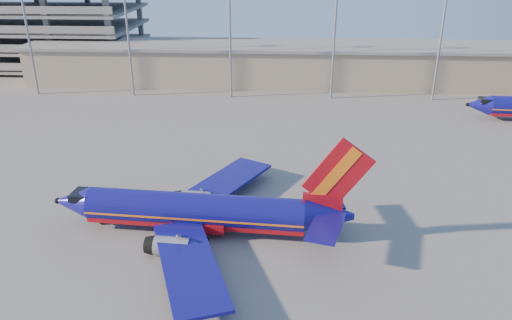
# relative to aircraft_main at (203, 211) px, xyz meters

# --- Properties ---
(ground) EXTENTS (220.00, 220.00, 0.00)m
(ground) POSITION_rel_aircraft_main_xyz_m (2.73, 5.86, -2.42)
(ground) COLOR slate
(ground) RESTS_ON ground
(terminal_building) EXTENTS (122.00, 16.00, 8.50)m
(terminal_building) POSITION_rel_aircraft_main_xyz_m (12.73, 63.86, 1.89)
(terminal_building) COLOR gray
(terminal_building) RESTS_ON ground
(parking_garage) EXTENTS (62.00, 32.00, 21.40)m
(parking_garage) POSITION_rel_aircraft_main_xyz_m (-59.27, 79.91, 9.31)
(parking_garage) COLOR slate
(parking_garage) RESTS_ON ground
(light_mast_row) EXTENTS (101.60, 1.60, 28.65)m
(light_mast_row) POSITION_rel_aircraft_main_xyz_m (7.73, 51.86, 15.13)
(light_mast_row) COLOR gray
(light_mast_row) RESTS_ON ground
(aircraft_main) EXTENTS (33.49, 32.14, 11.34)m
(aircraft_main) POSITION_rel_aircraft_main_xyz_m (0.00, 0.00, 0.00)
(aircraft_main) COLOR navy
(aircraft_main) RESTS_ON ground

